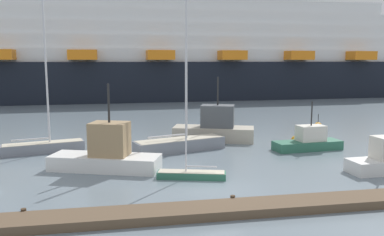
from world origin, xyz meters
name	(u,v)px	position (x,y,z in m)	size (l,w,h in m)	color
ground_plane	(219,189)	(0.00, 0.00, 0.00)	(600.00, 600.00, 0.00)	slate
dock_pier	(238,208)	(0.00, -3.59, 0.21)	(24.21, 1.93, 0.51)	brown
sailboat_0	(191,173)	(-1.19, 2.19, 0.36)	(4.24, 1.98, 7.23)	#2D6B51
sailboat_2	(180,142)	(-0.74, 9.63, 0.71)	(7.47, 3.94, 14.21)	gray
sailboat_3	(44,145)	(-11.20, 10.90, 0.62)	(6.17, 2.73, 11.98)	gray
fishing_boat_1	(309,141)	(9.40, 8.22, 0.69)	(5.62, 2.22, 3.86)	#2D6B51
fishing_boat_2	(215,128)	(2.89, 13.04, 1.14)	(7.42, 4.50, 5.64)	#BCB29E
fishing_boat_3	(107,154)	(-6.24, 5.04, 1.06)	(7.43, 4.45, 5.62)	white
channel_buoy_1	(318,126)	(14.60, 16.54, 0.40)	(0.79, 0.79, 1.64)	orange
channel_buoy_2	(296,140)	(9.23, 10.13, 0.40)	(0.79, 0.79, 1.39)	orange
cruise_ship	(153,56)	(1.04, 54.68, 7.78)	(124.39, 22.25, 24.17)	black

